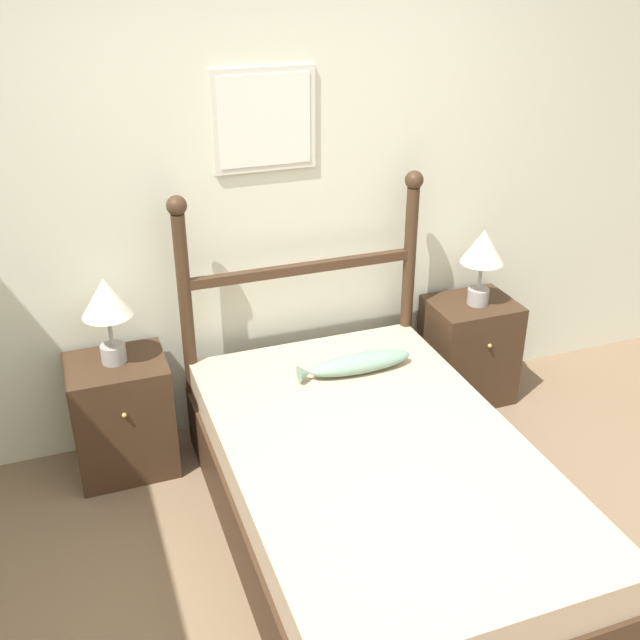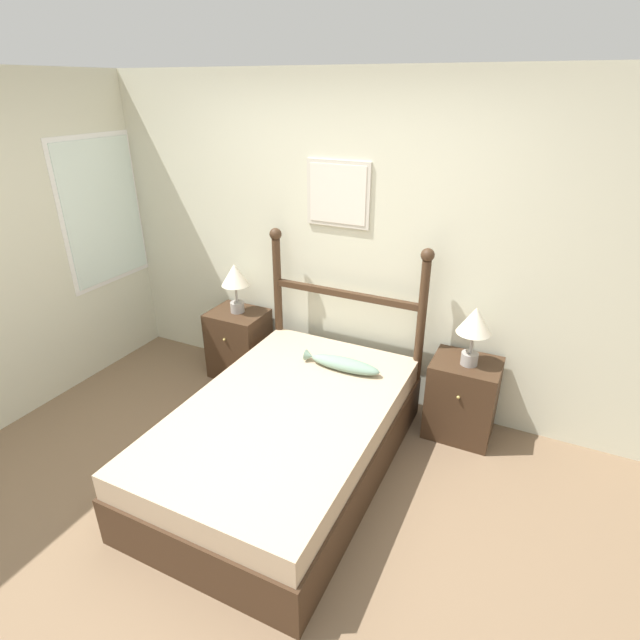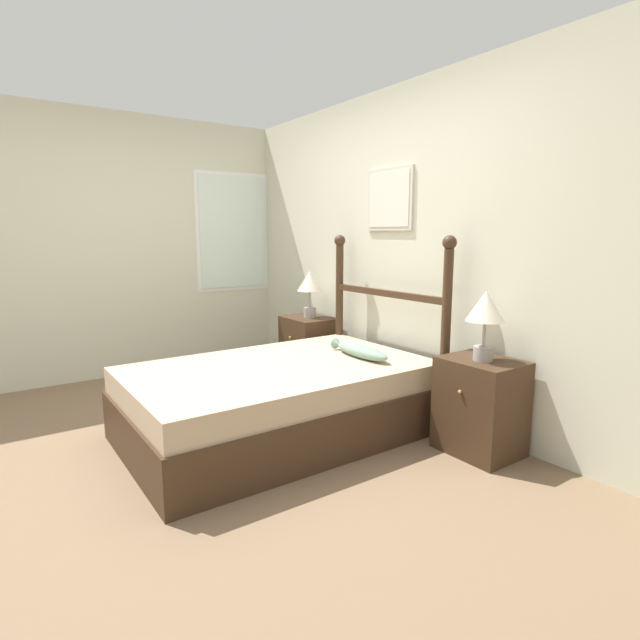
{
  "view_description": "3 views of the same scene",
  "coord_description": "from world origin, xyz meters",
  "px_view_note": "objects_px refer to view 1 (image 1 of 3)",
  "views": [
    {
      "loc": [
        -1.03,
        -1.83,
        2.45
      ],
      "look_at": [
        0.01,
        1.01,
        0.91
      ],
      "focal_mm": 42.0,
      "sensor_mm": 36.0,
      "label": 1
    },
    {
      "loc": [
        1.5,
        -1.79,
        2.43
      ],
      "look_at": [
        0.12,
        1.06,
        0.93
      ],
      "focal_mm": 28.0,
      "sensor_mm": 36.0,
      "label": 2
    },
    {
      "loc": [
        3.02,
        -1.14,
        1.4
      ],
      "look_at": [
        0.14,
        0.88,
        0.8
      ],
      "focal_mm": 28.0,
      "sensor_mm": 36.0,
      "label": 3
    }
  ],
  "objects_px": {
    "nightstand_right": "(468,350)",
    "table_lamp_left": "(106,304)",
    "bed": "(376,493)",
    "nightstand_left": "(122,416)",
    "table_lamp_right": "(483,252)",
    "fish_pillow": "(357,364)"
  },
  "relations": [
    {
      "from": "nightstand_right",
      "to": "table_lamp_right",
      "type": "distance_m",
      "value": 0.62
    },
    {
      "from": "table_lamp_right",
      "to": "nightstand_right",
      "type": "bearing_deg",
      "value": 121.35
    },
    {
      "from": "nightstand_right",
      "to": "fish_pillow",
      "type": "xyz_separation_m",
      "value": [
        -0.84,
        -0.31,
        0.24
      ]
    },
    {
      "from": "nightstand_left",
      "to": "fish_pillow",
      "type": "bearing_deg",
      "value": -15.1
    },
    {
      "from": "nightstand_right",
      "to": "table_lamp_left",
      "type": "height_order",
      "value": "table_lamp_left"
    },
    {
      "from": "table_lamp_right",
      "to": "fish_pillow",
      "type": "xyz_separation_m",
      "value": [
        -0.85,
        -0.29,
        -0.38
      ]
    },
    {
      "from": "nightstand_left",
      "to": "table_lamp_left",
      "type": "xyz_separation_m",
      "value": [
        0.0,
        0.01,
        0.62
      ]
    },
    {
      "from": "nightstand_left",
      "to": "table_lamp_right",
      "type": "xyz_separation_m",
      "value": [
        2.0,
        -0.02,
        0.62
      ]
    },
    {
      "from": "table_lamp_left",
      "to": "nightstand_left",
      "type": "bearing_deg",
      "value": -93.86
    },
    {
      "from": "nightstand_left",
      "to": "nightstand_right",
      "type": "relative_size",
      "value": 1.0
    },
    {
      "from": "table_lamp_right",
      "to": "fish_pillow",
      "type": "height_order",
      "value": "table_lamp_right"
    },
    {
      "from": "table_lamp_left",
      "to": "table_lamp_right",
      "type": "bearing_deg",
      "value": -0.99
    },
    {
      "from": "fish_pillow",
      "to": "table_lamp_left",
      "type": "bearing_deg",
      "value": 164.3
    },
    {
      "from": "table_lamp_left",
      "to": "fish_pillow",
      "type": "xyz_separation_m",
      "value": [
        1.15,
        -0.32,
        -0.38
      ]
    },
    {
      "from": "nightstand_left",
      "to": "fish_pillow",
      "type": "relative_size",
      "value": 1.03
    },
    {
      "from": "bed",
      "to": "table_lamp_left",
      "type": "height_order",
      "value": "table_lamp_left"
    },
    {
      "from": "table_lamp_left",
      "to": "bed",
      "type": "bearing_deg",
      "value": -43.1
    },
    {
      "from": "bed",
      "to": "table_lamp_left",
      "type": "relative_size",
      "value": 4.67
    },
    {
      "from": "nightstand_right",
      "to": "table_lamp_left",
      "type": "xyz_separation_m",
      "value": [
        -1.99,
        0.01,
        0.62
      ]
    },
    {
      "from": "nightstand_right",
      "to": "table_lamp_right",
      "type": "bearing_deg",
      "value": -58.65
    },
    {
      "from": "bed",
      "to": "nightstand_right",
      "type": "bearing_deg",
      "value": 42.68
    },
    {
      "from": "bed",
      "to": "table_lamp_right",
      "type": "distance_m",
      "value": 1.51
    }
  ]
}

